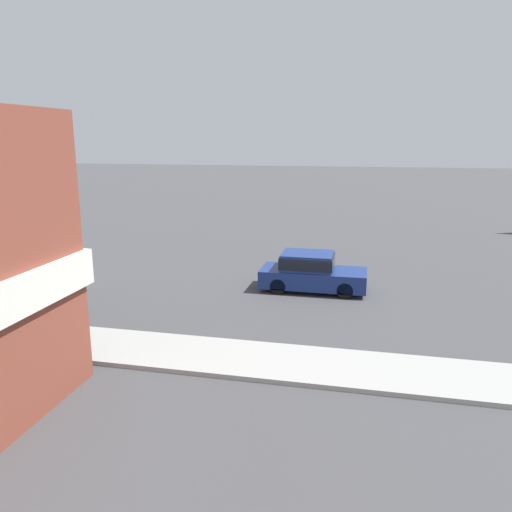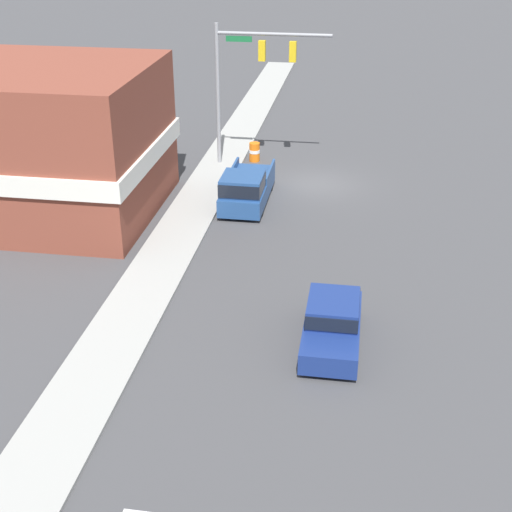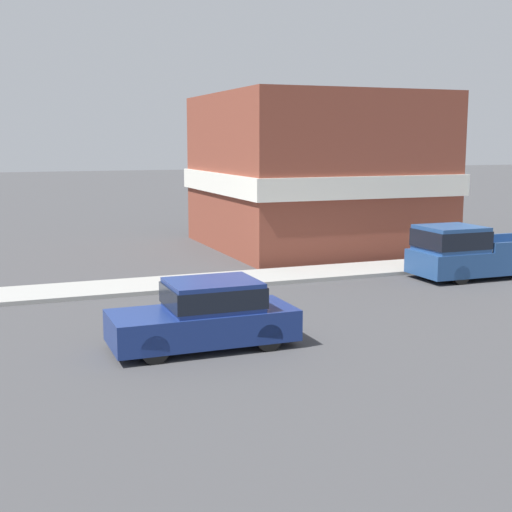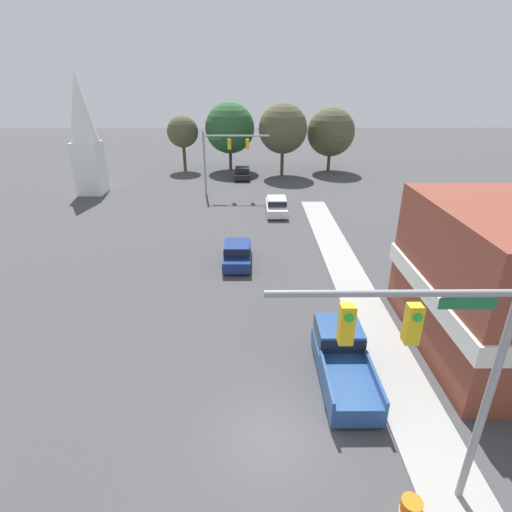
# 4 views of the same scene
# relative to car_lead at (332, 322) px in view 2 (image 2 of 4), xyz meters

# --- Properties ---
(ground_plane) EXTENTS (200.00, 200.00, 0.00)m
(ground_plane) POSITION_rel_car_lead_xyz_m (1.69, -15.04, -0.83)
(ground_plane) COLOR #424244
(sidewalk_curb) EXTENTS (2.40, 60.00, 0.14)m
(sidewalk_curb) POSITION_rel_car_lead_xyz_m (7.39, -15.04, -0.76)
(sidewalk_curb) COLOR #9E9E99
(sidewalk_curb) RESTS_ON ground
(near_signal_assembly) EXTENTS (6.23, 0.49, 7.82)m
(near_signal_assembly) POSITION_rel_car_lead_xyz_m (5.70, -17.34, 4.75)
(near_signal_assembly) COLOR gray
(near_signal_assembly) RESTS_ON ground
(car_lead) EXTENTS (1.88, 4.41, 1.62)m
(car_lead) POSITION_rel_car_lead_xyz_m (0.00, 0.00, 0.00)
(car_lead) COLOR black
(car_lead) RESTS_ON ground
(pickup_truck_parked) EXTENTS (2.05, 5.41, 1.92)m
(pickup_truck_parked) POSITION_rel_car_lead_xyz_m (4.96, -11.54, 0.11)
(pickup_truck_parked) COLOR black
(pickup_truck_parked) RESTS_ON ground
(construction_barrel) EXTENTS (0.62, 0.62, 1.09)m
(construction_barrel) POSITION_rel_car_lead_xyz_m (5.59, -18.20, -0.28)
(construction_barrel) COLOR orange
(construction_barrel) RESTS_ON ground
(corner_brick_building) EXTENTS (10.20, 9.63, 6.97)m
(corner_brick_building) POSITION_rel_car_lead_xyz_m (14.04, -9.58, 2.60)
(corner_brick_building) COLOR brown
(corner_brick_building) RESTS_ON ground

